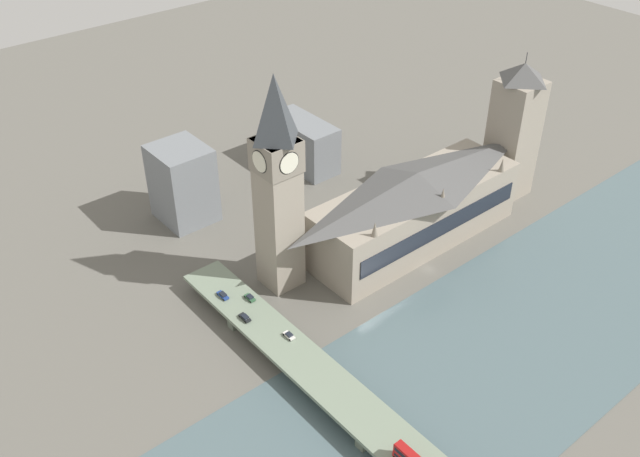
% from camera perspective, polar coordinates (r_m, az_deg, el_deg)
% --- Properties ---
extents(ground_plane, '(600.00, 600.00, 0.00)m').
position_cam_1_polar(ground_plane, '(246.50, 8.68, -3.25)').
color(ground_plane, '#605E56').
extents(river_water, '(67.88, 360.00, 0.30)m').
position_cam_1_polar(river_water, '(229.05, 16.03, -7.90)').
color(river_water, '#4C6066').
rests_on(river_water, ground_plane).
extents(parliament_hall, '(25.68, 81.42, 28.18)m').
position_cam_1_polar(parliament_hall, '(251.60, 7.61, 1.66)').
color(parliament_hall, gray).
rests_on(parliament_hall, ground_plane).
extents(clock_tower, '(12.75, 12.75, 73.71)m').
position_cam_1_polar(clock_tower, '(216.76, -3.42, 3.75)').
color(clock_tower, gray).
rests_on(clock_tower, ground_plane).
extents(victoria_tower, '(14.99, 14.99, 57.79)m').
position_cam_1_polar(victoria_tower, '(281.53, 15.25, 7.56)').
color(victoria_tower, gray).
rests_on(victoria_tower, ground_plane).
extents(road_bridge, '(167.77, 13.38, 5.57)m').
position_cam_1_polar(road_bridge, '(190.06, 4.47, -15.55)').
color(road_bridge, '#5D6A59').
rests_on(road_bridge, ground_plane).
extents(car_northbound_lead, '(3.96, 1.78, 1.28)m').
position_cam_1_polar(car_northbound_lead, '(210.36, -2.49, -8.53)').
color(car_northbound_lead, silver).
rests_on(car_northbound_lead, road_bridge).
extents(car_northbound_mid, '(4.68, 1.78, 1.40)m').
position_cam_1_polar(car_northbound_mid, '(225.61, -7.78, -5.30)').
color(car_northbound_mid, navy).
rests_on(car_northbound_mid, road_bridge).
extents(car_northbound_tail, '(4.35, 1.82, 1.38)m').
position_cam_1_polar(car_northbound_tail, '(216.96, -6.03, -7.09)').
color(car_northbound_tail, black).
rests_on(car_northbound_tail, road_bridge).
extents(car_southbound_lead, '(4.02, 1.78, 1.41)m').
position_cam_1_polar(car_southbound_lead, '(223.74, -5.63, -5.52)').
color(car_southbound_lead, '#2D5638').
rests_on(car_southbound_lead, road_bridge).
extents(city_block_west, '(31.60, 14.29, 20.37)m').
position_cam_1_polar(city_block_west, '(298.24, -1.34, 6.82)').
color(city_block_west, slate).
rests_on(city_block_west, ground_plane).
extents(city_block_center, '(20.71, 18.63, 29.37)m').
position_cam_1_polar(city_block_center, '(266.62, -10.93, 3.56)').
color(city_block_center, slate).
rests_on(city_block_center, ground_plane).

